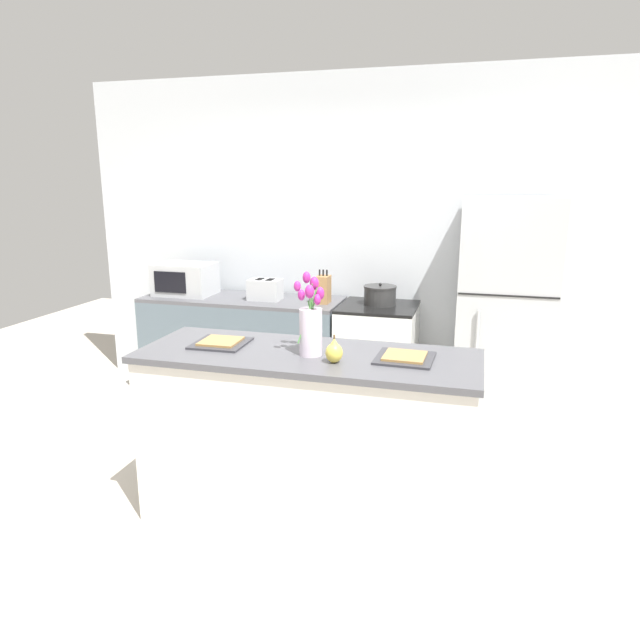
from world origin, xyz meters
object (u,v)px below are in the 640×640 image
object	(u,v)px
flower_vase	(311,324)
toaster	(265,290)
stove_range	(377,359)
pear_figurine	(334,352)
refrigerator	(504,315)
plate_setting_right	(405,357)
microwave	(185,279)
plate_setting_left	(221,343)
cooking_pot	(380,295)
knife_block	(323,289)

from	to	relation	value
flower_vase	toaster	bearing A→B (deg)	118.54
stove_range	pear_figurine	xyz separation A→B (m)	(0.08, -1.72, 0.57)
refrigerator	plate_setting_right	size ratio (longest dim) A/B	5.84
refrigerator	microwave	xyz separation A→B (m)	(-2.63, -0.00, 0.15)
stove_range	plate_setting_left	size ratio (longest dim) A/B	2.98
pear_figurine	cooking_pot	bearing A→B (deg)	92.33
knife_block	stove_range	bearing A→B (deg)	3.24
plate_setting_left	plate_setting_right	bearing A→B (deg)	0.00
plate_setting_right	knife_block	world-z (taller)	knife_block
plate_setting_right	toaster	xyz separation A→B (m)	(-1.35, 1.54, 0.00)
plate_setting_right	microwave	xyz separation A→B (m)	(-2.09, 1.57, 0.05)
toaster	microwave	xyz separation A→B (m)	(-0.74, 0.03, 0.05)
stove_range	plate_setting_right	distance (m)	1.71
plate_setting_right	knife_block	distance (m)	1.77
stove_range	flower_vase	world-z (taller)	flower_vase
microwave	stove_range	bearing A→B (deg)	0.02
plate_setting_left	toaster	distance (m)	1.57
microwave	knife_block	xyz separation A→B (m)	(1.24, -0.02, -0.02)
refrigerator	flower_vase	world-z (taller)	refrigerator
pear_figurine	microwave	world-z (taller)	microwave
plate_setting_left	microwave	size ratio (longest dim) A/B	0.62
plate_setting_left	refrigerator	bearing A→B (deg)	45.24
pear_figurine	plate_setting_left	distance (m)	0.70
flower_vase	toaster	distance (m)	1.82
flower_vase	pear_figurine	bearing A→B (deg)	-32.33
pear_figurine	flower_vase	bearing A→B (deg)	147.67
refrigerator	plate_setting_left	world-z (taller)	refrigerator
flower_vase	plate_setting_left	world-z (taller)	flower_vase
flower_vase	stove_range	bearing A→B (deg)	87.46
flower_vase	cooking_pot	size ratio (longest dim) A/B	1.65
refrigerator	plate_setting_right	world-z (taller)	refrigerator
plate_setting_right	toaster	world-z (taller)	toaster
stove_range	knife_block	world-z (taller)	knife_block
pear_figurine	toaster	distance (m)	1.97
toaster	microwave	bearing A→B (deg)	177.52
stove_range	plate_setting_left	world-z (taller)	plate_setting_left
stove_range	cooking_pot	bearing A→B (deg)	81.81
flower_vase	refrigerator	bearing A→B (deg)	57.85
pear_figurine	stove_range	bearing A→B (deg)	92.56
flower_vase	pear_figurine	distance (m)	0.21
plate_setting_right	knife_block	xyz separation A→B (m)	(-0.85, 1.55, 0.03)
pear_figurine	knife_block	distance (m)	1.77
plate_setting_left	knife_block	size ratio (longest dim) A/B	1.10
flower_vase	plate_setting_left	xyz separation A→B (m)	(-0.54, 0.05, -0.16)
refrigerator	toaster	distance (m)	1.89
refrigerator	flower_vase	bearing A→B (deg)	-122.15
refrigerator	pear_figurine	bearing A→B (deg)	-116.91
stove_range	toaster	distance (m)	1.08
toaster	cooking_pot	bearing A→B (deg)	4.21
stove_range	plate_setting_right	xyz separation A→B (m)	(0.41, -1.57, 0.52)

